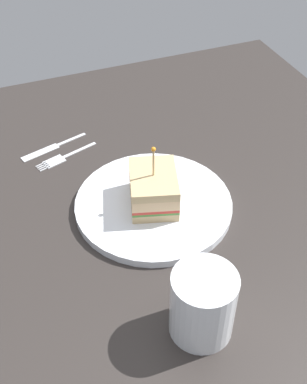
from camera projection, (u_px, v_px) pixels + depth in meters
ground_plane at (154, 212)px, 80.16cm from camera, size 91.09×91.09×2.00cm
plate at (154, 205)px, 79.06cm from camera, size 24.40×24.40×1.29cm
sandwich_half_center at (154, 189)px, 76.81cm from camera, size 10.86×9.33×10.50cm
drink_glass at (202, 307)px, 60.62cm from camera, size 7.93×7.93×9.53cm
fork at (61, 158)px, 88.48cm from camera, size 4.64×11.55×0.35cm
knife at (51, 148)px, 90.72cm from camera, size 4.60×12.55×0.35cm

